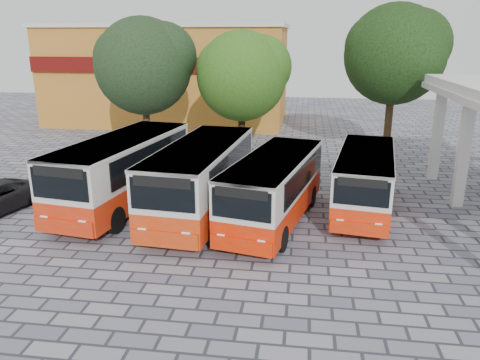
# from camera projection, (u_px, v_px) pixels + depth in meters

# --- Properties ---
(ground) EXTENTS (90.00, 90.00, 0.00)m
(ground) POSITION_uv_depth(u_px,v_px,m) (273.00, 255.00, 16.34)
(ground) COLOR slate
(ground) RESTS_ON ground
(shophouse_block) EXTENTS (20.40, 10.40, 8.30)m
(shophouse_block) POSITION_uv_depth(u_px,v_px,m) (170.00, 74.00, 41.18)
(shophouse_block) COLOR #B57222
(shophouse_block) RESTS_ON ground
(bus_far_left) EXTENTS (3.88, 8.91, 3.10)m
(bus_far_left) POSITION_uv_depth(u_px,v_px,m) (123.00, 168.00, 20.49)
(bus_far_left) COLOR red
(bus_far_left) RESTS_ON ground
(bus_centre_left) EXTENTS (3.32, 8.69, 3.06)m
(bus_centre_left) POSITION_uv_depth(u_px,v_px,m) (201.00, 175.00, 19.50)
(bus_centre_left) COLOR red
(bus_centre_left) RESTS_ON ground
(bus_centre_right) EXTENTS (3.91, 8.04, 2.76)m
(bus_centre_right) POSITION_uv_depth(u_px,v_px,m) (274.00, 186.00, 18.70)
(bus_centre_right) COLOR red
(bus_centre_right) RESTS_ON ground
(bus_far_right) EXTENTS (3.30, 7.57, 2.63)m
(bus_far_right) POSITION_uv_depth(u_px,v_px,m) (365.00, 177.00, 20.07)
(bus_far_right) COLOR red
(bus_far_right) RESTS_ON ground
(tree_left) EXTENTS (6.23, 5.94, 8.54)m
(tree_left) POSITION_uv_depth(u_px,v_px,m) (144.00, 63.00, 28.68)
(tree_left) COLOR #46351D
(tree_left) RESTS_ON ground
(tree_middle) EXTENTS (5.67, 5.40, 7.74)m
(tree_middle) POSITION_uv_depth(u_px,v_px,m) (243.00, 73.00, 28.01)
(tree_middle) COLOR black
(tree_middle) RESTS_ON ground
(tree_right) EXTENTS (6.27, 5.97, 9.27)m
(tree_right) POSITION_uv_depth(u_px,v_px,m) (396.00, 51.00, 27.79)
(tree_right) COLOR #49351C
(tree_right) RESTS_ON ground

